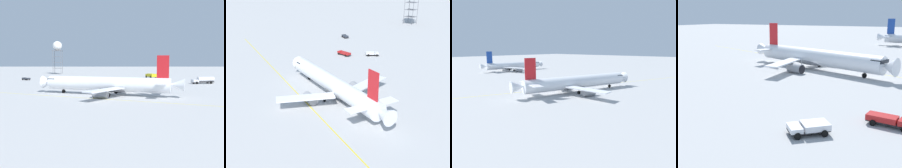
{
  "view_description": "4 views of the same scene",
  "coord_description": "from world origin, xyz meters",
  "views": [
    {
      "loc": [
        74.98,
        2.84,
        10.07
      ],
      "look_at": [
        3.69,
        2.67,
        3.33
      ],
      "focal_mm": 41.47,
      "sensor_mm": 36.0,
      "label": 1
    },
    {
      "loc": [
        51.2,
        45.92,
        29.24
      ],
      "look_at": [
        3.14,
        3.98,
        4.37
      ],
      "focal_mm": 46.9,
      "sensor_mm": 36.0,
      "label": 2
    },
    {
      "loc": [
        -37.35,
        51.42,
        13.89
      ],
      "look_at": [
        5.05,
        3.86,
        2.48
      ],
      "focal_mm": 32.34,
      "sensor_mm": 36.0,
      "label": 3
    },
    {
      "loc": [
        -62.92,
        -24.71,
        13.2
      ],
      "look_at": [
        -42.5,
        -14.25,
        7.59
      ],
      "focal_mm": 44.9,
      "sensor_mm": 36.0,
      "label": 4
    }
  ],
  "objects": [
    {
      "name": "ground_plane",
      "position": [
        0.0,
        0.0,
        0.0
      ],
      "size": [
        600.0,
        600.0,
        0.0
      ],
      "primitive_type": "plane",
      "color": "#B2B2B2"
    },
    {
      "name": "airliner_main",
      "position": [
        1.84,
        1.5,
        2.98
      ],
      "size": [
        29.09,
        41.31,
        11.26
      ],
      "rotation": [
        0.0,
        0.0,
        4.4
      ],
      "color": "white",
      "rests_on": "ground_plane"
    },
    {
      "name": "baggage_truck_truck",
      "position": [
        -52.11,
        -39.89,
        0.72
      ],
      "size": [
        3.45,
        4.42,
        1.22
      ],
      "rotation": [
        0.0,
        0.0,
        4.25
      ],
      "color": "#232326",
      "rests_on": "ground_plane"
    },
    {
      "name": "ops_pickup_truck",
      "position": [
        -28.79,
        -20.9,
        0.81
      ],
      "size": [
        2.68,
        5.74,
        1.41
      ],
      "rotation": [
        0.0,
        0.0,
        4.58
      ],
      "color": "#232326",
      "rests_on": "ground_plane"
    },
    {
      "name": "pushback_tug_truck",
      "position": [
        -35.28,
        -13.03,
        0.81
      ],
      "size": [
        4.97,
        5.17,
        1.3
      ],
      "rotation": [
        0.0,
        0.0,
        2.29
      ],
      "color": "#232326",
      "rests_on": "ground_plane"
    },
    {
      "name": "taxiway_centreline",
      "position": [
        7.37,
        -4.66,
        0.0
      ],
      "size": [
        55.07,
        135.92,
        0.01
      ],
      "rotation": [
        0.0,
        0.0,
        4.33
      ],
      "color": "yellow",
      "rests_on": "ground_plane"
    }
  ]
}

